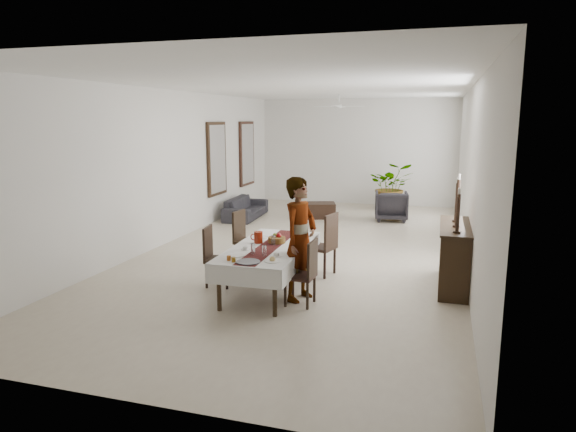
{
  "coord_description": "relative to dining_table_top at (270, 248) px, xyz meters",
  "views": [
    {
      "loc": [
        2.52,
        -9.77,
        2.6
      ],
      "look_at": [
        0.18,
        -1.96,
        1.05
      ],
      "focal_mm": 32.0,
      "sensor_mm": 36.0,
      "label": 1
    }
  ],
  "objects": [
    {
      "name": "candlestick_mid_base",
      "position": [
        2.71,
        0.79,
        0.35
      ],
      "size": [
        0.11,
        0.11,
        0.03
      ],
      "primitive_type": "cylinder",
      "color": "black",
      "rests_on": "sideboard_top"
    },
    {
      "name": "jam_jar_a",
      "position": [
        -0.18,
        -0.98,
        0.07
      ],
      "size": [
        0.06,
        0.06,
        0.07
      ],
      "primitive_type": "cylinder",
      "color": "#8D5D14",
      "rests_on": "tablecloth_top"
    },
    {
      "name": "dining_table_top",
      "position": [
        0.0,
        0.0,
        0.0
      ],
      "size": [
        0.95,
        2.2,
        0.05
      ],
      "primitive_type": "cube",
      "rotation": [
        0.0,
        0.0,
        0.02
      ],
      "color": "black",
      "rests_on": "table_leg_fl"
    },
    {
      "name": "chair_right_near_leg_fl",
      "position": [
        0.77,
        -0.66,
        -0.46
      ],
      "size": [
        0.04,
        0.04,
        0.39
      ],
      "primitive_type": "cylinder",
      "rotation": [
        0.0,
        0.0,
        -0.06
      ],
      "color": "black",
      "rests_on": "floor"
    },
    {
      "name": "chair_left_near_leg_fr",
      "position": [
        -0.96,
        -0.22,
        -0.46
      ],
      "size": [
        0.04,
        0.04,
        0.4
      ],
      "primitive_type": "cylinder",
      "rotation": [
        0.0,
        0.0,
        0.13
      ],
      "color": "black",
      "rests_on": "floor"
    },
    {
      "name": "saucer_left",
      "position": [
        -0.27,
        -0.32,
        0.04
      ],
      "size": [
        0.14,
        0.14,
        0.01
      ],
      "primitive_type": "cylinder",
      "color": "silver",
      "rests_on": "tablecloth_top"
    },
    {
      "name": "fan_blade_s",
      "position": [
        -0.07,
        5.23,
        2.24
      ],
      "size": [
        0.1,
        0.55,
        0.01
      ],
      "primitive_type": "cube",
      "color": "white",
      "rests_on": "fan_hub"
    },
    {
      "name": "chair_right_far_seat",
      "position": [
        0.56,
        0.99,
        -0.19
      ],
      "size": [
        0.55,
        0.55,
        0.05
      ],
      "primitive_type": "cube",
      "rotation": [
        0.0,
        0.0,
        1.31
      ],
      "color": "black",
      "rests_on": "chair_right_far_leg_fl"
    },
    {
      "name": "teacup_right",
      "position": [
        0.28,
        -0.54,
        0.06
      ],
      "size": [
        0.08,
        0.08,
        0.05
      ],
      "primitive_type": "cylinder",
      "color": "white",
      "rests_on": "saucer_right"
    },
    {
      "name": "mirror_frame_far",
      "position": [
        -3.03,
        6.88,
        0.94
      ],
      "size": [
        0.06,
        1.05,
        1.85
      ],
      "primitive_type": "cube",
      "color": "black",
      "rests_on": "wall_left"
    },
    {
      "name": "red_pitcher",
      "position": [
        -0.23,
        0.13,
        0.12
      ],
      "size": [
        0.14,
        0.14,
        0.18
      ],
      "primitive_type": "cylinder",
      "rotation": [
        0.0,
        0.0,
        0.02
      ],
      "color": "maroon",
      "rests_on": "tablecloth_top"
    },
    {
      "name": "chair_left_far_leg_fl",
      "position": [
        -0.93,
        1.33,
        -0.45
      ],
      "size": [
        0.05,
        0.05,
        0.41
      ],
      "primitive_type": "cylinder",
      "rotation": [
        0.0,
        0.0,
        -0.14
      ],
      "color": "black",
      "rests_on": "floor"
    },
    {
      "name": "fan_rod",
      "position": [
        -0.07,
        5.58,
        2.44
      ],
      "size": [
        0.04,
        0.04,
        0.2
      ],
      "primitive_type": "cylinder",
      "color": "silver",
      "rests_on": "ceiling"
    },
    {
      "name": "mirror_glass_far",
      "position": [
        -3.0,
        6.88,
        0.94
      ],
      "size": [
        0.01,
        0.9,
        1.7
      ],
      "primitive_type": "cube",
      "color": "white",
      "rests_on": "mirror_frame_far"
    },
    {
      "name": "chair_right_near_leg_bl",
      "position": [
        0.45,
        -0.64,
        -0.46
      ],
      "size": [
        0.04,
        0.04,
        0.39
      ],
      "primitive_type": "cylinder",
      "rotation": [
        0.0,
        0.0,
        -0.06
      ],
      "color": "black",
      "rests_on": "floor"
    },
    {
      "name": "chair_right_near_back",
      "position": [
        0.8,
        -0.5,
        0.03
      ],
      "size": [
        0.06,
        0.4,
        0.51
      ],
      "primitive_type": "cube",
      "rotation": [
        0.0,
        0.0,
        1.51
      ],
      "color": "black",
      "rests_on": "chair_right_near_seat"
    },
    {
      "name": "fan_blade_e",
      "position": [
        0.28,
        5.58,
        2.24
      ],
      "size": [
        0.55,
        0.1,
        0.01
      ],
      "primitive_type": "cube",
      "color": "white",
      "rests_on": "fan_hub"
    },
    {
      "name": "tablecloth_top",
      "position": [
        0.0,
        0.0,
        0.03
      ],
      "size": [
        1.12,
        2.36,
        0.01
      ],
      "primitive_type": "cube",
      "rotation": [
        0.0,
        0.0,
        0.02
      ],
      "color": "silver",
      "rests_on": "dining_table_top"
    },
    {
      "name": "fan_hub",
      "position": [
        -0.07,
        5.58,
        2.24
      ],
      "size": [
        0.16,
        0.16,
        0.08
      ],
      "primitive_type": "cylinder",
      "color": "white",
      "rests_on": "fan_rod"
    },
    {
      "name": "candlestick_far_shaft",
      "position": [
        2.71,
        1.21,
        0.65
      ],
      "size": [
        0.05,
        0.05,
        0.58
      ],
      "primitive_type": "cylinder",
      "color": "black",
      "rests_on": "candlestick_far_base"
    },
    {
      "name": "chair_right_far_leg_fl",
      "position": [
        0.69,
        0.77,
        -0.44
      ],
      "size": [
        0.05,
        0.05,
        0.44
      ],
      "primitive_type": "cylinder",
      "rotation": [
        0.0,
        0.0,
        -0.26
      ],
      "color": "black",
      "rests_on": "floor"
    },
    {
      "name": "potted_plant",
      "position": [
        1.09,
        7.72,
        0.03
      ],
      "size": [
        1.39,
        1.26,
        1.38
      ],
      "primitive_type": "imported",
      "rotation": [
        0.0,
        0.0,
        0.16
      ],
      "color": "#2F5421",
      "rests_on": "floor"
    },
    {
      "name": "wall_left",
      "position": [
        -3.07,
        2.58,
        0.94
      ],
      "size": [
        0.02,
        12.0,
        3.2
      ],
      "primitive_type": "cube",
      "color": "silver",
      "rests_on": "floor"
    },
    {
      "name": "ceiling",
      "position": [
        -0.07,
        2.58,
        2.54
      ],
      "size": [
        6.0,
        12.0,
        0.02
      ],
      "primitive_type": "cube",
      "color": "white",
      "rests_on": "wall_back"
    },
    {
      "name": "chair_right_far_leg_bl",
      "position": [
        0.34,
        0.86,
        -0.44
      ],
      "size": [
        0.05,
        0.05,
        0.44
      ],
      "primitive_type": "cylinder",
      "rotation": [
        0.0,
        0.0,
        -0.26
      ],
      "color": "black",
      "rests_on": "floor"
    },
    {
      "name": "wine_glass_mid",
      "position": [
        -0.08,
        -0.5,
        0.11
      ],
      "size": [
        0.06,
        0.06,
        0.15
      ],
      "primitive_type": "cylinder",
      "color": "white",
      "rests_on": "tablecloth_top"
    },
    {
      "name": "candlestick_near_base",
      "position": [
        2.71,
        0.36,
        0.35
      ],
      "size": [
        0.11,
        0.11,
        0.03
      ],
      "primitive_type": "cylinder",
      "color": "black",
      "rests_on": "sideboard_top"
    },
    {
      "name": "mirror_frame_near",
      "position": [
        -3.03,
        4.78,
        0.94
      ],
      "size": [
        0.06,
        1.05,
        1.85
      ],
      "primitive_type": "cube",
      "color": "black",
      "rests_on": "wall_left"
    },
    {
      "name": "chair_left_near_leg_fl",
      "position": [
        -1.01,
        0.1,
        -0.46
      ],
      "size": [
        0.04,
        0.04,
        0.4
      ],
      "primitive_type": "cylinder",
      "rotation": [
        0.0,
        0.0,
        0.13
      ],
      "color": "black",
      "rests_on": "floor"
    },
    {
      "name": "plate_far_left",
      "position": [
        -0.3,
        0.49,
        0.04
      ],
      "size": [
        0.22,
        0.22,
        0.01
      ],
      "primitive_type": "cylinder",
      "color": "white",
      "rests_on": "tablecloth_top"
    },
    {
      "name": "chair_left_far_seat",
      "position": [
        -0.79,
        1.14,
        -0.22
      ],
      "size": [
        0.47,
        0.47,
        0.05
      ],
      "primitive_type": "cube",
      "rotation": [
        0.0,
        0.0,
        -1.71
      ],
      "color": "black",
      "rests_on": "chair_left_far_leg_fl"
    },
    {
      "name": "jam_jar_b",
      "position": [
        -0.27,
        -0.93,
        0.07
      ],
      "size": [
        0.06,
        0.06,
        0.07
      ],
      "primitive_type": "cylinder",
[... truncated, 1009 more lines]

